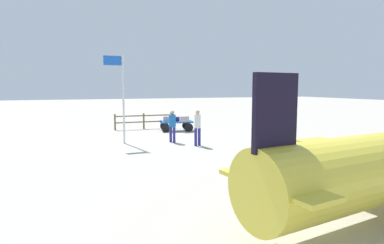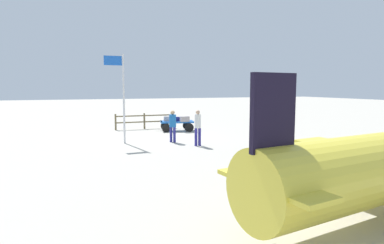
% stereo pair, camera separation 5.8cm
% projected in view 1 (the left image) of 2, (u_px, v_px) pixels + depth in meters
% --- Properties ---
extents(ground_plane, '(120.00, 120.00, 0.00)m').
position_uv_depth(ground_plane, '(157.00, 136.00, 18.89)').
color(ground_plane, '#B0AA9D').
extents(luggage_cart, '(2.30, 1.62, 0.66)m').
position_uv_depth(luggage_cart, '(176.00, 124.00, 21.22)').
color(luggage_cart, '#1C57AD').
rests_on(luggage_cart, ground).
extents(suitcase_dark, '(0.52, 0.34, 0.27)m').
position_uv_depth(suitcase_dark, '(175.00, 119.00, 21.06)').
color(suitcase_dark, navy).
rests_on(suitcase_dark, luggage_cart).
extents(suitcase_tan, '(0.68, 0.50, 0.31)m').
position_uv_depth(suitcase_tan, '(168.00, 119.00, 21.12)').
color(suitcase_tan, gray).
rests_on(suitcase_tan, luggage_cart).
extents(suitcase_maroon, '(0.57, 0.33, 0.34)m').
position_uv_depth(suitcase_maroon, '(184.00, 119.00, 20.81)').
color(suitcase_maroon, gray).
rests_on(suitcase_maroon, luggage_cart).
extents(worker_lead, '(0.34, 0.34, 1.76)m').
position_uv_depth(worker_lead, '(198.00, 126.00, 15.81)').
color(worker_lead, navy).
rests_on(worker_lead, ground).
extents(worker_trailing, '(0.51, 0.51, 1.67)m').
position_uv_depth(worker_trailing, '(172.00, 124.00, 16.82)').
color(worker_trailing, navy).
rests_on(worker_trailing, ground).
extents(flagpole, '(0.98, 0.10, 4.51)m').
position_uv_depth(flagpole, '(121.00, 91.00, 16.28)').
color(flagpole, silver).
rests_on(flagpole, ground).
extents(wooden_fence, '(4.01, 0.12, 1.08)m').
position_uv_depth(wooden_fence, '(144.00, 120.00, 22.26)').
color(wooden_fence, brown).
rests_on(wooden_fence, ground).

